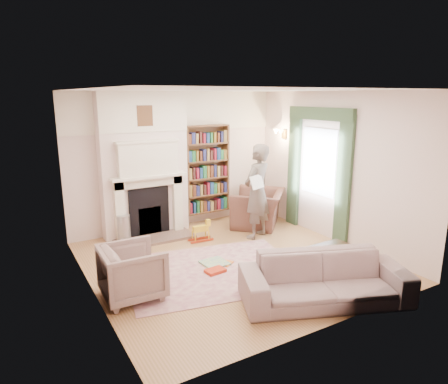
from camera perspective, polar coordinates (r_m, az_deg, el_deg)
floor at (r=6.82m, az=1.07°, el=-9.87°), size 4.50×4.50×0.00m
ceiling at (r=6.25m, az=1.19°, el=14.38°), size 4.50×4.50×0.00m
wall_back at (r=8.36m, az=-6.90°, el=4.49°), size 4.50×0.00×4.50m
wall_front at (r=4.67m, az=15.58°, el=-3.33°), size 4.50×0.00×4.50m
wall_left at (r=5.59m, az=-19.02°, el=-0.78°), size 0.00×4.50×4.50m
wall_right at (r=7.77m, az=15.50°, el=3.39°), size 0.00×4.50×4.50m
fireplace at (r=7.91m, az=-11.32°, el=3.70°), size 1.70×0.58×2.80m
bookcase at (r=8.56m, az=-2.51°, el=3.26°), size 1.00×0.24×1.85m
window at (r=8.03m, az=13.42°, el=4.20°), size 0.02×0.90×1.30m
curtain_left at (r=7.57m, az=16.74°, el=1.49°), size 0.07×0.32×2.40m
curtain_right at (r=8.57m, az=9.96°, el=3.24°), size 0.07×0.32×2.40m
pelmet at (r=7.91m, az=13.56°, el=10.83°), size 0.09×1.70×0.24m
wall_sconce at (r=8.67m, az=7.57°, el=8.13°), size 0.20×0.24×0.24m
rug at (r=6.47m, az=-1.49°, el=-11.17°), size 3.02×2.54×0.01m
armchair_reading at (r=8.55m, az=4.89°, el=-2.31°), size 1.52×1.53×0.75m
armchair_left at (r=5.70m, az=-12.93°, el=-11.05°), size 0.84×0.81×0.74m
sofa at (r=5.63m, az=14.20°, el=-11.99°), size 2.38×1.64×0.65m
man_reading at (r=7.68m, az=4.77°, el=0.06°), size 0.79×0.66×1.84m
newspaper at (r=7.38m, az=4.73°, el=1.44°), size 0.37×0.23×0.24m
coffee_table at (r=6.50m, az=15.06°, el=-9.44°), size 0.73×0.49×0.45m
paraffin_heater at (r=7.74m, az=-14.08°, el=-5.18°), size 0.30×0.30×0.55m
rocking_horse at (r=7.65m, az=-3.38°, el=-5.56°), size 0.48×0.21×0.41m
board_game at (r=6.69m, az=-1.35°, el=-10.10°), size 0.42×0.42×0.03m
game_box_lid at (r=6.39m, az=-1.25°, el=-11.18°), size 0.33×0.24×0.05m
comic_annuals at (r=6.62m, az=3.77°, el=-10.45°), size 0.93×0.81×0.02m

